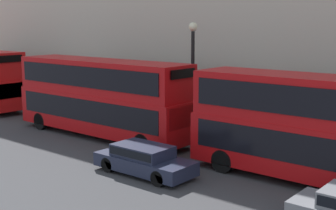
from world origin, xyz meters
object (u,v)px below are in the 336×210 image
at_px(bus_second_in_queue, 101,95).
at_px(car_hatchback, 144,159).
at_px(bus_leading, 321,126).
at_px(pedestrian, 125,116).

xyz_separation_m(bus_second_in_queue, car_hatchback, (-3.40, -6.25, -1.69)).
height_order(bus_leading, car_hatchback, bus_leading).
bearing_deg(pedestrian, car_hatchback, -130.24).
bearing_deg(car_hatchback, pedestrian, 49.76).
relative_size(bus_leading, bus_second_in_queue, 0.93).
relative_size(bus_leading, car_hatchback, 2.41).
height_order(bus_second_in_queue, car_hatchback, bus_second_in_queue).
distance_m(bus_leading, bus_second_in_queue, 12.41).
xyz_separation_m(bus_leading, pedestrian, (2.18, 12.76, -1.60)).
bearing_deg(car_hatchback, bus_leading, -61.11).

